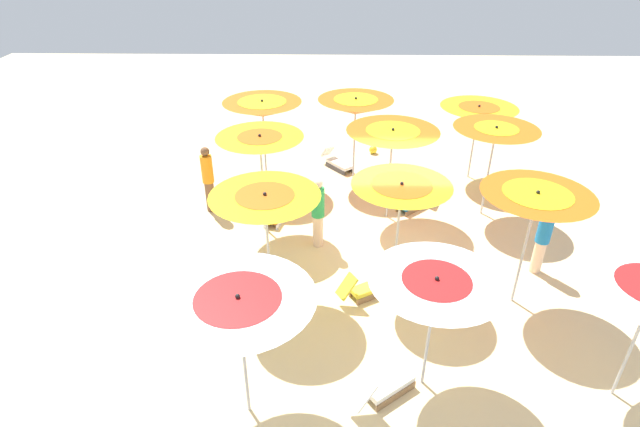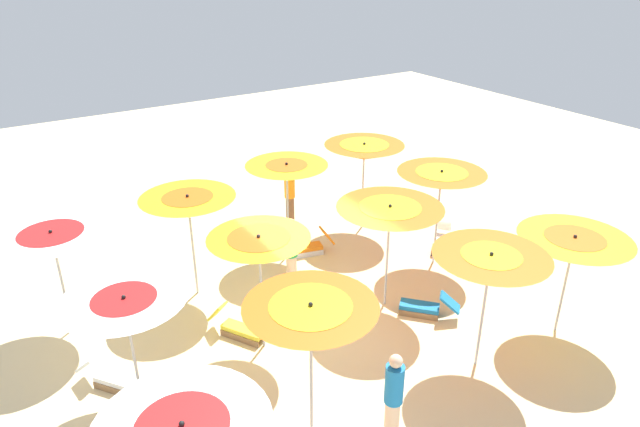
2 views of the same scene
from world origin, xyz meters
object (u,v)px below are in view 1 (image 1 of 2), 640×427
object	(u,v)px
lounger_3	(415,201)
beach_umbrella_5	(392,137)
lounger_4	(368,288)
beach_umbrella_6	(401,193)
lounger_1	(277,211)
beach_umbrella_2	(265,204)
beachgoer_2	(543,238)
beach_umbrella_3	(239,310)
beach_umbrella_8	(478,112)
beach_umbrella_1	(260,144)
lounger_2	(385,388)
beach_umbrella_10	(535,203)
beach_umbrella_0	(262,109)
beach_umbrella_7	(435,290)
beach_umbrella_4	(356,106)
beachgoer_1	(318,212)
beach_umbrella_9	(495,135)
beach_ball	(373,150)
lounger_0	(338,162)
beachgoer_0	(208,178)

from	to	relation	value
lounger_3	beach_umbrella_5	bearing A→B (deg)	-11.45
lounger_4	beach_umbrella_6	bearing A→B (deg)	-2.20
lounger_1	beach_umbrella_2	bearing A→B (deg)	17.41
beach_umbrella_6	beachgoer_2	size ratio (longest dim) A/B	1.50
beach_umbrella_3	beach_umbrella_8	distance (m)	10.05
beach_umbrella_1	beach_umbrella_8	distance (m)	6.54
beach_umbrella_2	beach_umbrella_3	world-z (taller)	beach_umbrella_2
beach_umbrella_3	beach_umbrella_6	xyz separation A→B (m)	(-2.60, -3.13, 0.19)
lounger_2	beach_umbrella_10	bearing A→B (deg)	4.31
beach_umbrella_6	beach_umbrella_8	xyz separation A→B (m)	(-2.82, -5.34, -0.24)
beach_umbrella_0	beach_umbrella_1	bearing A→B (deg)	95.55
beach_umbrella_3	beach_umbrella_7	world-z (taller)	beach_umbrella_3
lounger_4	lounger_2	bearing A→B (deg)	-117.16
beach_umbrella_4	beach_umbrella_10	world-z (taller)	beach_umbrella_10
beach_umbrella_3	beach_umbrella_10	distance (m)	5.71
lounger_4	beach_umbrella_3	bearing A→B (deg)	-155.84
beachgoer_1	lounger_4	bearing A→B (deg)	-148.27
beach_umbrella_3	beach_umbrella_8	bearing A→B (deg)	-122.58
beach_umbrella_9	beachgoer_1	distance (m)	4.73
beachgoer_1	beach_umbrella_0	bearing A→B (deg)	28.37
beach_umbrella_9	beach_umbrella_8	bearing A→B (deg)	-94.12
lounger_3	beach_umbrella_7	bearing A→B (deg)	41.16
lounger_2	beach_umbrella_2	bearing A→B (deg)	94.07
beach_umbrella_9	beachgoer_1	world-z (taller)	beach_umbrella_9
beach_umbrella_8	beachgoer_2	world-z (taller)	beach_umbrella_8
beach_umbrella_7	lounger_4	size ratio (longest dim) A/B	1.79
beachgoer_2	beach_umbrella_1	bearing A→B (deg)	-165.10
beach_umbrella_7	lounger_1	distance (m)	6.30
lounger_1	beach_ball	world-z (taller)	lounger_1
beach_ball	lounger_0	bearing A→B (deg)	44.85
beach_umbrella_0	beach_umbrella_6	world-z (taller)	beach_umbrella_0
lounger_4	beach_umbrella_1	bearing A→B (deg)	103.21
lounger_4	beach_umbrella_5	bearing A→B (deg)	47.81
beach_umbrella_0	beachgoer_1	bearing A→B (deg)	116.29
beach_umbrella_1	beach_umbrella_7	distance (m)	5.75
lounger_0	lounger_2	world-z (taller)	lounger_0
beach_umbrella_6	beachgoer_0	xyz separation A→B (m)	(4.48, -3.18, -1.31)
beachgoer_0	beachgoer_1	world-z (taller)	beachgoer_0
lounger_1	beach_ball	xyz separation A→B (m)	(-2.78, -4.25, -0.09)
beach_umbrella_2	beach_umbrella_10	xyz separation A→B (m)	(-4.93, -0.04, 0.06)
beach_umbrella_5	lounger_4	xyz separation A→B (m)	(0.70, 3.24, -2.00)
beach_umbrella_4	lounger_4	distance (m)	5.80
beach_umbrella_1	beach_umbrella_9	distance (m)	5.68
beach_umbrella_2	beach_umbrella_7	distance (m)	3.50
beachgoer_1	beach_ball	distance (m)	5.75
lounger_1	beachgoer_1	world-z (taller)	beachgoer_1
lounger_0	beachgoer_2	world-z (taller)	beachgoer_2
beach_umbrella_7	beachgoer_1	world-z (taller)	beach_umbrella_7
lounger_0	beach_umbrella_8	bearing A→B (deg)	43.67
lounger_4	beachgoer_2	size ratio (longest dim) A/B	0.75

